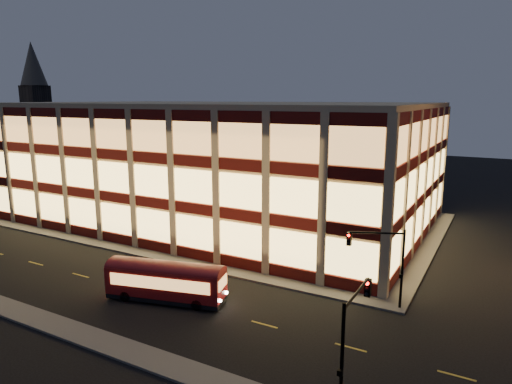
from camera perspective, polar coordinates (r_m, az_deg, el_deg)
The scene contains 10 objects.
ground at distance 45.25m, azimuth -13.57°, elevation -8.07°, with size 200.00×200.00×0.00m, color black.
sidewalk_office_south at distance 47.88m, azimuth -15.44°, elevation -6.97°, with size 54.00×2.00×0.15m, color #514F4C.
sidewalk_office_east at distance 50.73m, azimuth 20.73°, elevation -6.27°, with size 2.00×30.00×0.15m, color #514F4C.
sidewalk_near at distance 37.50m, azimuth -27.44°, elevation -13.21°, with size 100.00×2.00×0.15m, color #514F4C.
office_building at distance 58.30m, azimuth -4.79°, elevation 3.94°, with size 50.45×30.45×14.50m.
church_tower at distance 122.24m, azimuth -25.58°, elevation 7.68°, with size 5.00×5.00×18.00m, color #2D2621.
church_spire at distance 122.36m, azimuth -26.17°, elevation 14.22°, with size 6.00×6.00×10.00m, color #4C473F.
traffic_signal_far at distance 33.89m, azimuth 15.58°, elevation -7.55°, with size 3.79×1.87×6.00m.
traffic_signal_near at distance 23.52m, azimuth 11.96°, elevation -16.16°, with size 0.32×4.45×6.00m.
trolley_bus at distance 35.50m, azimuth -11.22°, elevation -10.63°, with size 9.26×4.38×3.04m.
Camera 1 is at (29.27, -31.08, 14.99)m, focal length 32.00 mm.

